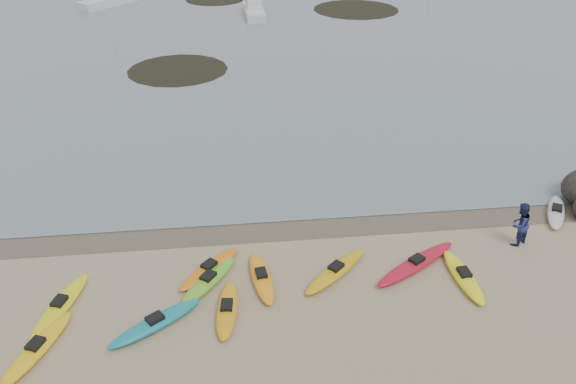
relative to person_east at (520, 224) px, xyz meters
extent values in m
plane|color=tan|center=(-9.03, 2.60, -0.95)|extent=(600.00, 600.00, 0.00)
plane|color=brown|center=(-9.03, 2.30, -0.94)|extent=(60.00, 60.00, 0.00)
ellipsoid|color=orange|center=(-11.75, -2.79, -0.78)|extent=(1.00, 3.01, 0.34)
ellipsoid|color=gold|center=(-7.64, -1.13, -0.78)|extent=(3.07, 2.95, 0.34)
ellipsoid|color=#6CC126|center=(-12.40, -1.15, -0.78)|extent=(2.38, 2.94, 0.34)
ellipsoid|color=#FFF915|center=(-2.99, -1.99, -0.78)|extent=(0.89, 3.25, 0.34)
ellipsoid|color=red|center=(-4.49, -1.04, -0.78)|extent=(4.00, 2.91, 0.34)
ellipsoid|color=orange|center=(-10.46, -1.21, -0.78)|extent=(1.07, 3.17, 0.34)
ellipsoid|color=silver|center=(2.72, 1.80, -0.78)|extent=(2.08, 2.91, 0.34)
ellipsoid|color=yellow|center=(-17.50, -1.94, -0.78)|extent=(1.77, 3.56, 0.34)
ellipsoid|color=orange|center=(-12.37, -0.48, -0.78)|extent=(2.61, 2.80, 0.34)
ellipsoid|color=teal|center=(-14.14, -3.16, -0.78)|extent=(3.24, 2.58, 0.34)
ellipsoid|color=yellow|center=(-17.78, -3.90, -0.78)|extent=(1.99, 3.50, 0.34)
imported|color=navy|center=(0.00, 0.00, 0.00)|extent=(1.15, 1.08, 1.90)
cylinder|color=black|center=(-14.89, 23.33, -0.92)|extent=(7.34, 7.34, 0.04)
cylinder|color=black|center=(2.23, 40.51, -0.92)|extent=(8.74, 8.74, 0.04)
cube|color=silver|center=(-23.25, 45.18, -0.47)|extent=(5.94, 6.49, 0.96)
cube|color=silver|center=(-8.34, 39.08, -0.51)|extent=(1.98, 6.30, 0.87)
camera|label=1|loc=(-11.28, -17.39, 12.63)|focal=35.00mm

